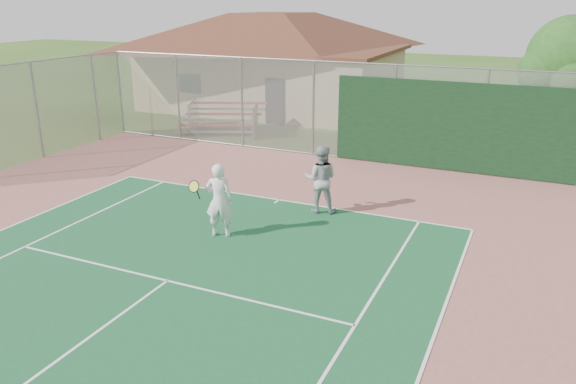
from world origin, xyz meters
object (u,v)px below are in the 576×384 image
at_px(player_grey_back, 321,180).
at_px(bleachers, 223,117).
at_px(tree, 572,61).
at_px(clubhouse, 273,51).
at_px(player_white_front, 219,201).

bearing_deg(player_grey_back, bleachers, -59.64).
xyz_separation_m(tree, player_grey_back, (-6.04, -10.04, -2.47)).
xyz_separation_m(bleachers, player_grey_back, (7.52, -7.44, 0.29)).
bearing_deg(clubhouse, bleachers, -85.06).
bearing_deg(tree, player_white_front, -121.32).
bearing_deg(bleachers, player_white_front, -82.36).
xyz_separation_m(tree, player_white_front, (-7.70, -12.65, -2.47)).
bearing_deg(clubhouse, player_grey_back, -60.12).
distance_m(player_white_front, player_grey_back, 3.09).
distance_m(tree, player_white_front, 15.01).
bearing_deg(tree, clubhouse, 165.00).
height_order(player_white_front, player_grey_back, player_grey_back).
height_order(clubhouse, bleachers, clubhouse).
xyz_separation_m(bleachers, player_white_front, (5.86, -10.05, 0.29)).
xyz_separation_m(clubhouse, bleachers, (0.61, -6.40, -2.31)).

